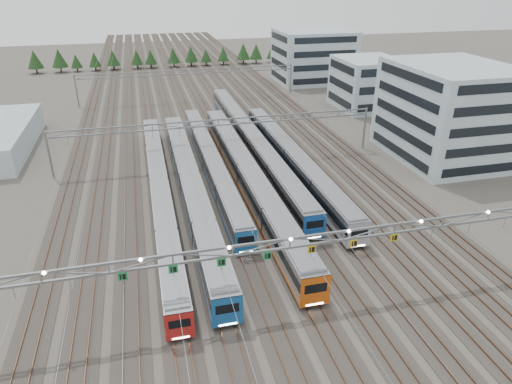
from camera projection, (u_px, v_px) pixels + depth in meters
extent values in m
plane|color=#47423A|center=(288.00, 303.00, 47.14)|extent=(400.00, 400.00, 0.00)
cube|color=#2D2823|center=(184.00, 87.00, 134.28)|extent=(54.00, 260.00, 0.08)
cube|color=brown|center=(93.00, 92.00, 128.62)|extent=(0.08, 260.00, 0.16)
cube|color=brown|center=(267.00, 82.00, 139.85)|extent=(0.08, 260.00, 0.16)
cube|color=brown|center=(182.00, 87.00, 134.07)|extent=(0.08, 260.00, 0.16)
cube|color=brown|center=(186.00, 86.00, 134.39)|extent=(0.08, 260.00, 0.16)
cube|color=black|center=(161.00, 198.00, 68.11)|extent=(2.24, 59.16, 0.34)
cube|color=#ADAFB5|center=(160.00, 188.00, 67.39)|extent=(2.64, 60.37, 2.97)
cube|color=black|center=(159.00, 185.00, 67.23)|extent=(2.70, 60.07, 0.89)
cube|color=#A51C19|center=(160.00, 195.00, 67.94)|extent=(2.69, 60.07, 0.33)
cube|color=slate|center=(159.00, 178.00, 66.70)|extent=(2.37, 59.16, 0.24)
cube|color=#A51C19|center=(180.00, 326.00, 41.12)|extent=(2.66, 0.12, 2.97)
cube|color=black|center=(179.00, 324.00, 40.94)|extent=(1.98, 0.10, 0.89)
cube|color=white|center=(181.00, 338.00, 41.64)|extent=(1.58, 0.06, 0.14)
cube|color=black|center=(191.00, 195.00, 68.89)|extent=(2.52, 57.52, 0.38)
cube|color=#ADAFB5|center=(190.00, 184.00, 68.08)|extent=(2.96, 58.69, 3.34)
cube|color=black|center=(190.00, 181.00, 67.91)|extent=(3.02, 58.40, 1.01)
cube|color=#174E8D|center=(191.00, 192.00, 68.70)|extent=(3.01, 58.40, 0.37)
cube|color=slate|center=(189.00, 173.00, 67.31)|extent=(2.67, 57.52, 0.26)
cube|color=#174E8D|center=(227.00, 312.00, 42.55)|extent=(2.98, 0.12, 3.34)
cube|color=black|center=(227.00, 309.00, 42.35)|extent=(2.22, 0.10, 1.01)
cube|color=white|center=(228.00, 324.00, 43.13)|extent=(1.78, 0.06, 0.16)
cube|color=black|center=(211.00, 170.00, 77.61)|extent=(2.25, 51.86, 0.34)
cube|color=#ADAFB5|center=(211.00, 161.00, 76.89)|extent=(2.65, 52.91, 2.98)
cube|color=black|center=(211.00, 159.00, 76.73)|extent=(2.71, 52.65, 0.90)
cube|color=#1F64AA|center=(211.00, 168.00, 77.44)|extent=(2.70, 52.65, 0.33)
cube|color=slate|center=(210.00, 152.00, 76.19)|extent=(2.38, 51.86, 0.24)
cube|color=#1F64AA|center=(246.00, 242.00, 53.87)|extent=(2.67, 0.12, 2.98)
cube|color=black|center=(246.00, 240.00, 53.69)|extent=(1.99, 0.10, 0.90)
cube|color=white|center=(246.00, 252.00, 54.39)|extent=(1.59, 0.06, 0.14)
cube|color=black|center=(247.00, 185.00, 72.07)|extent=(2.65, 58.90, 0.40)
cube|color=#ADAFB5|center=(247.00, 174.00, 71.22)|extent=(3.12, 60.10, 3.51)
cube|color=black|center=(247.00, 171.00, 71.03)|extent=(3.18, 59.80, 1.06)
cube|color=#C64F11|center=(247.00, 182.00, 71.86)|extent=(3.17, 59.80, 0.39)
cube|color=slate|center=(246.00, 163.00, 70.40)|extent=(2.80, 58.90, 0.28)
cube|color=#C64F11|center=(315.00, 292.00, 45.07)|extent=(3.14, 0.12, 3.51)
cube|color=black|center=(316.00, 288.00, 44.86)|extent=(2.34, 0.10, 1.06)
cube|color=white|center=(315.00, 304.00, 45.69)|extent=(1.87, 0.06, 0.17)
cube|color=black|center=(251.00, 149.00, 86.67)|extent=(2.54, 65.93, 0.38)
cube|color=#ADAFB5|center=(251.00, 139.00, 85.86)|extent=(2.99, 67.28, 3.36)
cube|color=black|center=(251.00, 137.00, 85.68)|extent=(3.05, 66.94, 1.01)
cube|color=#164AA0|center=(251.00, 147.00, 86.48)|extent=(3.04, 66.94, 0.37)
cube|color=slate|center=(251.00, 130.00, 85.08)|extent=(2.69, 65.93, 0.27)
cube|color=#164AA0|center=(315.00, 227.00, 56.58)|extent=(3.01, 0.12, 3.36)
cube|color=black|center=(315.00, 224.00, 56.38)|extent=(2.24, 0.10, 1.01)
cube|color=white|center=(314.00, 237.00, 57.17)|extent=(1.79, 0.06, 0.16)
cube|color=black|center=(292.00, 169.00, 77.95)|extent=(2.53, 50.26, 0.38)
cube|color=#ADAFB5|center=(292.00, 159.00, 77.14)|extent=(2.97, 51.29, 3.34)
cube|color=black|center=(292.00, 156.00, 76.97)|extent=(3.03, 51.03, 1.01)
cube|color=#9E9FAC|center=(292.00, 166.00, 77.76)|extent=(3.02, 51.03, 0.37)
cube|color=slate|center=(293.00, 149.00, 76.36)|extent=(2.67, 50.26, 0.27)
cube|color=#9E9FAC|center=(359.00, 235.00, 54.83)|extent=(2.99, 0.12, 3.34)
cube|color=black|center=(360.00, 233.00, 54.63)|extent=(2.23, 0.10, 1.01)
cube|color=white|center=(358.00, 246.00, 55.42)|extent=(1.78, 0.06, 0.16)
cube|color=slate|center=(290.00, 239.00, 43.73)|extent=(56.00, 0.22, 0.22)
cube|color=slate|center=(290.00, 247.00, 44.17)|extent=(56.00, 0.22, 0.22)
cube|color=#187C38|center=(123.00, 276.00, 40.81)|extent=(0.85, 0.06, 0.85)
cube|color=#187C38|center=(173.00, 269.00, 41.80)|extent=(0.85, 0.06, 0.85)
cube|color=#187C38|center=(222.00, 262.00, 42.79)|extent=(0.85, 0.06, 0.85)
cube|color=#187C38|center=(268.00, 256.00, 43.78)|extent=(0.85, 0.06, 0.85)
cube|color=gold|center=(312.00, 249.00, 44.78)|extent=(0.85, 0.06, 0.85)
cube|color=gold|center=(354.00, 243.00, 45.77)|extent=(0.85, 0.06, 0.85)
cube|color=gold|center=(394.00, 238.00, 46.76)|extent=(0.85, 0.06, 0.85)
cylinder|color=slate|center=(49.00, 155.00, 74.08)|extent=(0.36, 0.36, 8.00)
cylinder|color=slate|center=(365.00, 128.00, 86.43)|extent=(0.36, 0.36, 8.00)
cube|color=slate|center=(218.00, 120.00, 78.59)|extent=(56.00, 0.22, 0.22)
cube|color=slate|center=(218.00, 125.00, 79.03)|extent=(56.00, 0.22, 0.22)
cylinder|color=slate|center=(76.00, 91.00, 113.30)|extent=(0.36, 0.36, 8.00)
cylinder|color=slate|center=(291.00, 79.00, 125.65)|extent=(0.36, 0.36, 8.00)
cube|color=slate|center=(188.00, 70.00, 117.81)|extent=(56.00, 0.22, 0.22)
cube|color=slate|center=(188.00, 74.00, 118.25)|extent=(56.00, 0.22, 0.22)
cube|color=#96ACB3|center=(449.00, 112.00, 80.95)|extent=(18.00, 22.00, 16.59)
cube|color=#96ACB3|center=(367.00, 83.00, 111.96)|extent=(14.00, 16.00, 11.98)
cube|color=#96ACB3|center=(314.00, 56.00, 138.25)|extent=(22.00, 18.00, 15.06)
cube|color=#96ACB3|center=(2.00, 138.00, 86.30)|extent=(10.00, 30.00, 4.92)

